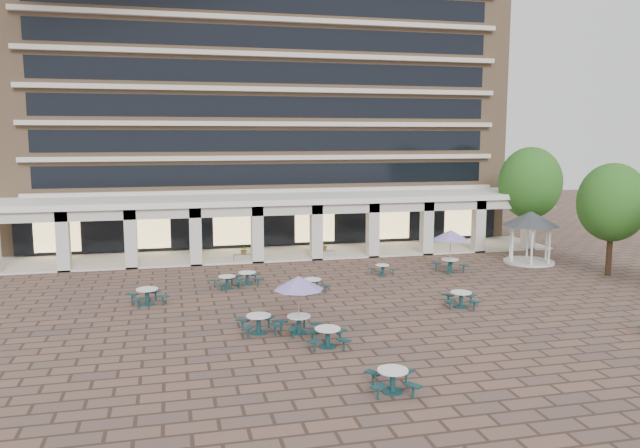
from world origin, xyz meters
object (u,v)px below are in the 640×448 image
(picnic_table_1, at_px, (328,336))
(picnic_table_2, at_px, (393,379))
(picnic_table_0, at_px, (259,322))
(planter_right, at_px, (324,251))
(planter_left, at_px, (244,255))
(gazebo, at_px, (530,225))

(picnic_table_1, relative_size, picnic_table_2, 0.99)
(picnic_table_1, distance_m, picnic_table_2, 5.12)
(picnic_table_0, height_order, planter_right, planter_right)
(picnic_table_0, distance_m, picnic_table_2, 8.34)
(picnic_table_0, relative_size, planter_left, 1.33)
(picnic_table_0, distance_m, picnic_table_1, 3.58)
(planter_left, bearing_deg, picnic_table_0, -94.38)
(gazebo, relative_size, planter_left, 2.57)
(picnic_table_0, distance_m, planter_left, 16.41)
(planter_right, bearing_deg, picnic_table_0, -113.35)
(picnic_table_2, bearing_deg, gazebo, 58.17)
(gazebo, height_order, planter_right, gazebo)
(picnic_table_0, xyz_separation_m, gazebo, (20.47, 11.18, 2.21))
(picnic_table_2, relative_size, planter_right, 1.35)
(gazebo, bearing_deg, picnic_table_0, -151.36)
(picnic_table_2, bearing_deg, planter_left, 105.79)
(planter_left, bearing_deg, picnic_table_1, -86.09)
(picnic_table_0, xyz_separation_m, planter_right, (7.06, 16.36, 0.03))
(planter_left, bearing_deg, gazebo, -15.10)
(picnic_table_0, relative_size, planter_right, 1.33)
(picnic_table_1, bearing_deg, picnic_table_2, -70.42)
(picnic_table_1, relative_size, planter_right, 1.34)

